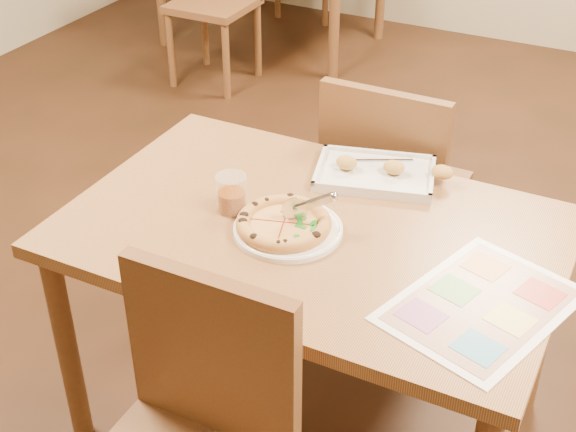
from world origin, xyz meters
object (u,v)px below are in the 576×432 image
at_px(dining_table, 312,252).
at_px(menu, 482,305).
at_px(chair_near, 193,421).
at_px(chair_far, 389,174).
at_px(pizza_cutter, 309,205).
at_px(glass_tumbler, 232,196).
at_px(plate, 288,230).
at_px(appetizer_tray, 379,173).
at_px(pizza, 284,223).

bearing_deg(dining_table, menu, -13.89).
xyz_separation_m(chair_near, chair_far, (-0.00, 1.20, 0.00)).
height_order(chair_far, menu, chair_far).
bearing_deg(chair_near, chair_far, 90.00).
distance_m(pizza_cutter, glass_tumbler, 0.23).
bearing_deg(chair_far, plate, 86.14).
bearing_deg(chair_far, pizza_cutter, 89.96).
height_order(chair_near, menu, chair_near).
xyz_separation_m(dining_table, plate, (-0.04, -0.05, 0.09)).
bearing_deg(pizza_cutter, dining_table, 59.63).
bearing_deg(pizza_cutter, chair_near, -119.26).
bearing_deg(appetizer_tray, pizza_cutter, -101.09).
relative_size(plate, glass_tumbler, 2.70).
distance_m(chair_far, pizza, 0.69).
xyz_separation_m(chair_near, plate, (-0.04, 0.55, 0.16)).
distance_m(pizza, menu, 0.55).
bearing_deg(glass_tumbler, dining_table, 6.91).
bearing_deg(menu, glass_tumbler, 172.57).
bearing_deg(chair_near, pizza, 95.64).
relative_size(pizza, pizza_cutter, 2.01).
relative_size(dining_table, appetizer_tray, 3.18).
height_order(dining_table, menu, menu).
height_order(plate, menu, plate).
relative_size(chair_near, plate, 1.64).
height_order(pizza, pizza_cutter, pizza_cutter).
relative_size(dining_table, chair_near, 2.77).
distance_m(pizza_cutter, appetizer_tray, 0.35).
bearing_deg(plate, glass_tumbler, 171.87).
xyz_separation_m(chair_near, glass_tumbler, (-0.23, 0.57, 0.20)).
relative_size(chair_far, appetizer_tray, 1.15).
distance_m(dining_table, pizza_cutter, 0.17).
xyz_separation_m(pizza_cutter, menu, (0.49, -0.10, -0.08)).
height_order(chair_near, pizza_cutter, chair_near).
distance_m(pizza_cutter, menu, 0.50).
bearing_deg(dining_table, appetizer_tray, 78.19).
height_order(pizza_cutter, appetizer_tray, pizza_cutter).
relative_size(chair_far, pizza, 1.88).
bearing_deg(chair_near, dining_table, 90.00).
height_order(appetizer_tray, glass_tumbler, glass_tumbler).
xyz_separation_m(pizza_cutter, appetizer_tray, (0.07, 0.33, -0.06)).
xyz_separation_m(pizza, glass_tumbler, (-0.17, 0.03, 0.02)).
xyz_separation_m(dining_table, chair_near, (0.00, -0.60, -0.07)).
bearing_deg(chair_near, plate, 94.61).
bearing_deg(menu, pizza_cutter, 168.69).
distance_m(chair_near, pizza, 0.57).
height_order(chair_far, pizza_cutter, chair_far).
xyz_separation_m(plate, glass_tumbler, (-0.18, 0.03, 0.04)).
relative_size(glass_tumbler, menu, 0.23).
bearing_deg(menu, dining_table, 166.11).
bearing_deg(menu, plate, 172.81).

